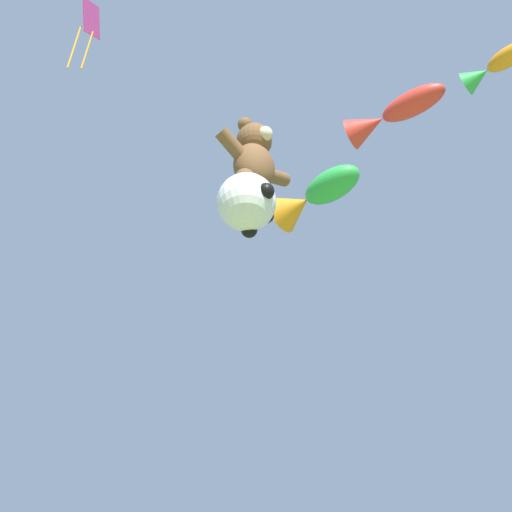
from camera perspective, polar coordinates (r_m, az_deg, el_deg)
The scene contains 6 objects.
teddy_bear_kite at distance 10.76m, azimuth -0.16°, elevation 9.73°, with size 1.80×0.79×1.82m.
soccer_ball_kite at distance 9.50m, azimuth -0.90°, elevation 5.35°, with size 1.10×1.09×1.01m.
fish_kite_emerald at distance 13.77m, azimuth 5.68°, elevation 5.94°, with size 1.02×2.32×0.97m.
fish_kite_crimson at distance 13.93m, azimuth 13.21°, elevation 13.55°, with size 1.12×2.42×0.77m.
fish_kite_tangerine at distance 13.52m, azimuth 22.55°, elevation 17.04°, with size 0.56×1.42×0.54m.
diamond_kite at distance 12.00m, azimuth -16.37°, elevation 21.21°, with size 0.71×0.54×2.24m.
Camera 1 is at (-5.80, 1.79, 1.52)m, focal length 40.00 mm.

